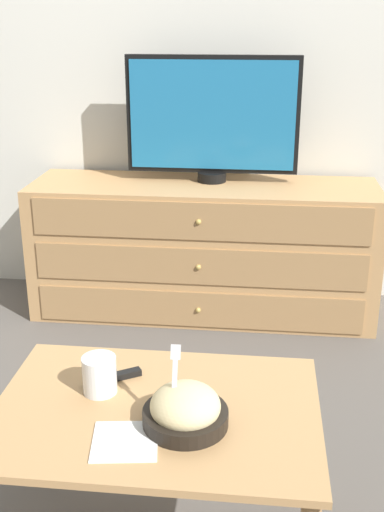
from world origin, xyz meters
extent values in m
plane|color=#56514C|center=(0.00, 0.00, 0.00)|extent=(12.00, 12.00, 0.00)
cube|color=silver|center=(0.00, 0.03, 1.30)|extent=(12.00, 0.05, 2.60)
cube|color=tan|center=(-0.02, -0.26, 0.32)|extent=(1.61, 0.46, 0.63)
cube|color=#A1794C|center=(-0.02, -0.50, 0.11)|extent=(1.48, 0.01, 0.17)
sphere|color=tan|center=(-0.02, -0.50, 0.11)|extent=(0.02, 0.02, 0.02)
cube|color=#A1794C|center=(-0.02, -0.50, 0.32)|extent=(1.48, 0.01, 0.17)
sphere|color=tan|center=(-0.02, -0.50, 0.32)|extent=(0.02, 0.02, 0.02)
cube|color=#A1794C|center=(-0.02, -0.50, 0.53)|extent=(1.48, 0.01, 0.17)
sphere|color=tan|center=(-0.02, -0.50, 0.53)|extent=(0.02, 0.02, 0.02)
cylinder|color=black|center=(0.02, -0.20, 0.66)|extent=(0.13, 0.13, 0.04)
cube|color=black|center=(0.02, -0.19, 0.94)|extent=(0.79, 0.04, 0.53)
cube|color=#1E6B9E|center=(0.02, -0.21, 0.94)|extent=(0.75, 0.01, 0.49)
cube|color=tan|center=(0.01, -1.78, 0.43)|extent=(0.82, 0.58, 0.02)
cylinder|color=#9C7549|center=(-0.37, -1.53, 0.21)|extent=(0.04, 0.04, 0.42)
cylinder|color=#9C7549|center=(0.38, -1.53, 0.21)|extent=(0.04, 0.04, 0.42)
cylinder|color=black|center=(0.09, -1.84, 0.46)|extent=(0.21, 0.21, 0.04)
ellipsoid|color=beige|center=(0.09, -1.84, 0.49)|extent=(0.17, 0.17, 0.10)
cube|color=silver|center=(0.06, -1.84, 0.54)|extent=(0.01, 0.07, 0.16)
cube|color=silver|center=(0.06, -1.81, 0.62)|extent=(0.02, 0.02, 0.03)
cylinder|color=white|center=(-0.15, -1.72, 0.47)|extent=(0.08, 0.08, 0.06)
cylinder|color=white|center=(-0.15, -1.72, 0.49)|extent=(0.09, 0.09, 0.10)
cube|color=white|center=(-0.04, -1.92, 0.44)|extent=(0.17, 0.17, 0.00)
cube|color=black|center=(-0.13, -1.67, 0.45)|extent=(0.15, 0.10, 0.02)
camera|label=1|loc=(0.25, -3.14, 1.37)|focal=45.00mm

